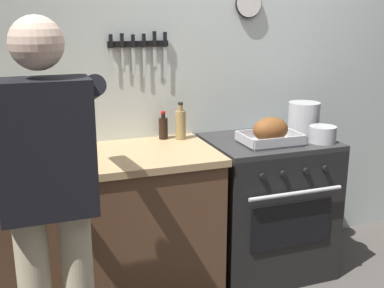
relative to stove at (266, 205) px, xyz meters
The scene contains 12 objects.
wall_back 0.95m from the stove, 121.32° to the left, with size 6.00×0.13×2.60m.
counter_block 1.42m from the stove, behind, with size 2.03×0.65×0.90m.
stove is the anchor object (origin of this frame).
person_cook 1.59m from the stove, 156.06° to the right, with size 0.51×0.63×1.66m.
roasting_pan 0.53m from the stove, 116.03° to the right, with size 0.35×0.26×0.16m.
stock_pot 0.62m from the stove, 10.54° to the left, with size 0.20×0.20×0.21m.
saucepan 0.60m from the stove, 32.73° to the right, with size 0.17×0.17×0.10m.
cutting_board 1.40m from the stove, behind, with size 0.36×0.24×0.02m, color tan.
bottle_olive_oil 1.63m from the stove, behind, with size 0.06×0.06×0.29m.
bottle_vinegar 0.78m from the stove, 159.60° to the left, with size 0.07×0.07×0.24m.
bottle_soy_sauce 0.85m from the stove, 159.10° to the left, with size 0.06×0.06×0.18m.
bottle_cooking_oil 1.46m from the stove, behind, with size 0.08×0.08×0.26m.
Camera 1 is at (-1.22, -1.55, 1.65)m, focal length 44.11 mm.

